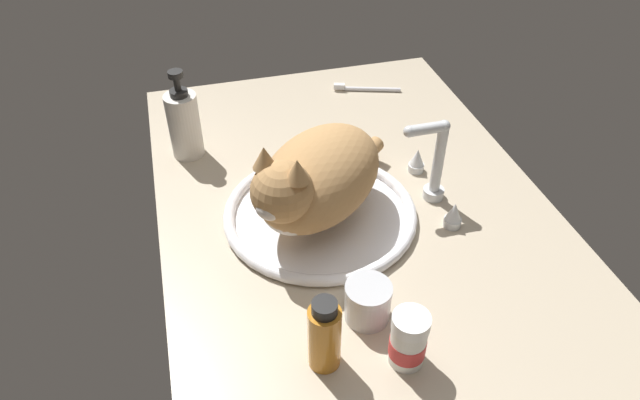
{
  "coord_description": "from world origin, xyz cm",
  "views": [
    {
      "loc": [
        76.4,
        -27.78,
        73.66
      ],
      "look_at": [
        -0.07,
        -7.12,
        7.0
      ],
      "focal_mm": 32.55,
      "sensor_mm": 36.0,
      "label": 1
    }
  ],
  "objects_px": {
    "sink_basin": "(320,213)",
    "toothbrush": "(365,89)",
    "soap_pump_bottle": "(184,124)",
    "metal_jar": "(368,302)",
    "cat": "(314,180)",
    "faucet": "(434,169)",
    "amber_bottle": "(324,335)",
    "pill_bottle": "(408,341)"
  },
  "relations": [
    {
      "from": "pill_bottle",
      "to": "toothbrush",
      "type": "xyz_separation_m",
      "value": [
        -0.74,
        0.19,
        -0.04
      ]
    },
    {
      "from": "pill_bottle",
      "to": "faucet",
      "type": "bearing_deg",
      "value": 151.39
    },
    {
      "from": "faucet",
      "to": "toothbrush",
      "type": "bearing_deg",
      "value": 178.53
    },
    {
      "from": "soap_pump_bottle",
      "to": "toothbrush",
      "type": "bearing_deg",
      "value": 109.19
    },
    {
      "from": "sink_basin",
      "to": "toothbrush",
      "type": "distance_m",
      "value": 0.47
    },
    {
      "from": "sink_basin",
      "to": "metal_jar",
      "type": "bearing_deg",
      "value": 2.24
    },
    {
      "from": "faucet",
      "to": "pill_bottle",
      "type": "height_order",
      "value": "faucet"
    },
    {
      "from": "metal_jar",
      "to": "toothbrush",
      "type": "relative_size",
      "value": 0.45
    },
    {
      "from": "sink_basin",
      "to": "metal_jar",
      "type": "xyz_separation_m",
      "value": [
        0.24,
        0.01,
        0.02
      ]
    },
    {
      "from": "faucet",
      "to": "toothbrush",
      "type": "xyz_separation_m",
      "value": [
        -0.42,
        0.01,
        -0.06
      ]
    },
    {
      "from": "cat",
      "to": "amber_bottle",
      "type": "distance_m",
      "value": 0.3
    },
    {
      "from": "faucet",
      "to": "cat",
      "type": "height_order",
      "value": "cat"
    },
    {
      "from": "soap_pump_bottle",
      "to": "toothbrush",
      "type": "height_order",
      "value": "soap_pump_bottle"
    },
    {
      "from": "cat",
      "to": "amber_bottle",
      "type": "xyz_separation_m",
      "value": [
        0.29,
        -0.06,
        -0.04
      ]
    },
    {
      "from": "cat",
      "to": "metal_jar",
      "type": "distance_m",
      "value": 0.24
    },
    {
      "from": "soap_pump_bottle",
      "to": "metal_jar",
      "type": "xyz_separation_m",
      "value": [
        0.5,
        0.22,
        -0.04
      ]
    },
    {
      "from": "sink_basin",
      "to": "cat",
      "type": "bearing_deg",
      "value": -47.38
    },
    {
      "from": "cat",
      "to": "toothbrush",
      "type": "relative_size",
      "value": 2.11
    },
    {
      "from": "toothbrush",
      "to": "sink_basin",
      "type": "bearing_deg",
      "value": -28.54
    },
    {
      "from": "amber_bottle",
      "to": "cat",
      "type": "bearing_deg",
      "value": 168.03
    },
    {
      "from": "cat",
      "to": "faucet",
      "type": "bearing_deg",
      "value": 93.19
    },
    {
      "from": "cat",
      "to": "toothbrush",
      "type": "bearing_deg",
      "value": 150.75
    },
    {
      "from": "sink_basin",
      "to": "faucet",
      "type": "bearing_deg",
      "value": 90.0
    },
    {
      "from": "soap_pump_bottle",
      "to": "amber_bottle",
      "type": "height_order",
      "value": "soap_pump_bottle"
    },
    {
      "from": "amber_bottle",
      "to": "sink_basin",
      "type": "bearing_deg",
      "value": 165.99
    },
    {
      "from": "sink_basin",
      "to": "toothbrush",
      "type": "relative_size",
      "value": 2.24
    },
    {
      "from": "metal_jar",
      "to": "toothbrush",
      "type": "bearing_deg",
      "value": 161.66
    },
    {
      "from": "sink_basin",
      "to": "amber_bottle",
      "type": "distance_m",
      "value": 0.31
    },
    {
      "from": "pill_bottle",
      "to": "amber_bottle",
      "type": "bearing_deg",
      "value": -103.78
    },
    {
      "from": "sink_basin",
      "to": "faucet",
      "type": "height_order",
      "value": "faucet"
    },
    {
      "from": "sink_basin",
      "to": "toothbrush",
      "type": "xyz_separation_m",
      "value": [
        -0.42,
        0.23,
        -0.0
      ]
    },
    {
      "from": "pill_bottle",
      "to": "toothbrush",
      "type": "distance_m",
      "value": 0.77
    },
    {
      "from": "soap_pump_bottle",
      "to": "metal_jar",
      "type": "relative_size",
      "value": 2.67
    },
    {
      "from": "soap_pump_bottle",
      "to": "pill_bottle",
      "type": "distance_m",
      "value": 0.64
    },
    {
      "from": "sink_basin",
      "to": "metal_jar",
      "type": "distance_m",
      "value": 0.24
    },
    {
      "from": "faucet",
      "to": "pill_bottle",
      "type": "xyz_separation_m",
      "value": [
        0.33,
        -0.18,
        -0.02
      ]
    },
    {
      "from": "sink_basin",
      "to": "cat",
      "type": "xyz_separation_m",
      "value": [
        0.01,
        -0.01,
        0.09
      ]
    },
    {
      "from": "pill_bottle",
      "to": "amber_bottle",
      "type": "relative_size",
      "value": 0.74
    },
    {
      "from": "sink_basin",
      "to": "amber_bottle",
      "type": "relative_size",
      "value": 2.81
    },
    {
      "from": "amber_bottle",
      "to": "toothbrush",
      "type": "height_order",
      "value": "amber_bottle"
    },
    {
      "from": "toothbrush",
      "to": "metal_jar",
      "type": "bearing_deg",
      "value": -18.34
    },
    {
      "from": "sink_basin",
      "to": "pill_bottle",
      "type": "height_order",
      "value": "pill_bottle"
    }
  ]
}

